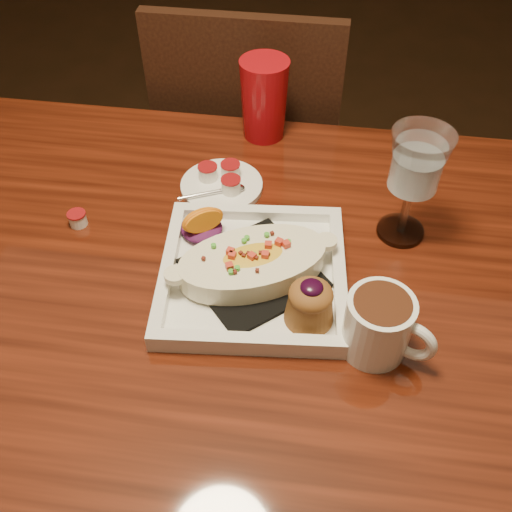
# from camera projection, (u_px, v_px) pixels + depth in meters

# --- Properties ---
(floor) EXTENTS (7.00, 7.00, 0.00)m
(floor) POSITION_uv_depth(u_px,v_px,m) (215.00, 487.00, 1.38)
(floor) COLOR black
(floor) RESTS_ON ground
(table) EXTENTS (1.50, 0.90, 0.75)m
(table) POSITION_uv_depth(u_px,v_px,m) (193.00, 326.00, 0.91)
(table) COLOR maroon
(table) RESTS_ON floor
(chair_far) EXTENTS (0.42, 0.42, 0.93)m
(chair_far) POSITION_uv_depth(u_px,v_px,m) (253.00, 161.00, 1.44)
(chair_far) COLOR black
(chair_far) RESTS_ON floor
(plate) EXTENTS (0.29, 0.29, 0.08)m
(plate) POSITION_uv_depth(u_px,v_px,m) (257.00, 271.00, 0.82)
(plate) COLOR white
(plate) RESTS_ON table
(coffee_mug) EXTENTS (0.12, 0.09, 0.09)m
(coffee_mug) POSITION_uv_depth(u_px,v_px,m) (380.00, 324.00, 0.73)
(coffee_mug) COLOR white
(coffee_mug) RESTS_ON table
(goblet) EXTENTS (0.09, 0.09, 0.19)m
(goblet) POSITION_uv_depth(u_px,v_px,m) (416.00, 168.00, 0.82)
(goblet) COLOR silver
(goblet) RESTS_ON table
(saucer) EXTENTS (0.14, 0.14, 0.10)m
(saucer) POSITION_uv_depth(u_px,v_px,m) (221.00, 183.00, 0.98)
(saucer) COLOR white
(saucer) RESTS_ON table
(creamer_loose) EXTENTS (0.03, 0.03, 0.02)m
(creamer_loose) POSITION_uv_depth(u_px,v_px,m) (78.00, 219.00, 0.92)
(creamer_loose) COLOR white
(creamer_loose) RESTS_ON table
(red_tumbler) EXTENTS (0.09, 0.09, 0.15)m
(red_tumbler) POSITION_uv_depth(u_px,v_px,m) (264.00, 99.00, 1.05)
(red_tumbler) COLOR #AD0C14
(red_tumbler) RESTS_ON table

